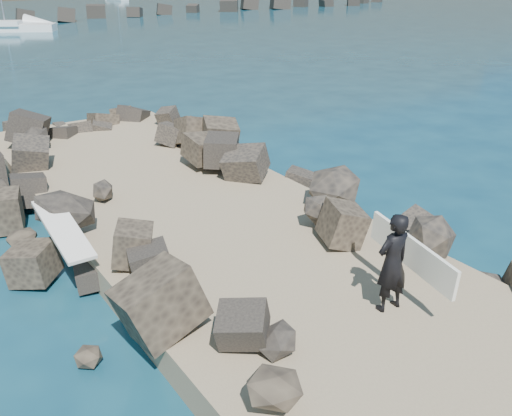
% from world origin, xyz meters
% --- Properties ---
extents(ground, '(800.00, 800.00, 0.00)m').
position_xyz_m(ground, '(0.00, 0.00, 0.00)').
color(ground, '#0F384C').
rests_on(ground, ground).
extents(jetty, '(6.00, 26.00, 0.60)m').
position_xyz_m(jetty, '(0.00, -2.00, 0.30)').
color(jetty, '#8C7759').
rests_on(jetty, ground).
extents(riprap_left, '(2.60, 22.00, 1.00)m').
position_xyz_m(riprap_left, '(-2.90, -1.50, 0.50)').
color(riprap_left, black).
rests_on(riprap_left, ground).
extents(riprap_right, '(2.60, 22.00, 1.00)m').
position_xyz_m(riprap_right, '(2.90, -1.50, 0.50)').
color(riprap_right, black).
rests_on(riprap_right, ground).
extents(breakwater_secondary, '(52.00, 4.00, 1.20)m').
position_xyz_m(breakwater_secondary, '(35.00, 55.00, 0.60)').
color(breakwater_secondary, black).
rests_on(breakwater_secondary, ground).
extents(surfboard_resting, '(0.60, 2.25, 0.07)m').
position_xyz_m(surfboard_resting, '(-3.30, 0.95, 1.04)').
color(surfboard_resting, white).
rests_on(surfboard_resting, riprap_left).
extents(surfer_with_board, '(0.98, 2.16, 1.75)m').
position_xyz_m(surfer_with_board, '(0.70, -4.06, 1.48)').
color(surfer_with_board, black).
rests_on(surfer_with_board, jetty).
extents(sailboat_c, '(8.47, 5.96, 10.28)m').
position_xyz_m(sailboat_c, '(5.42, 47.59, 0.35)').
color(sailboat_c, white).
rests_on(sailboat_c, ground).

